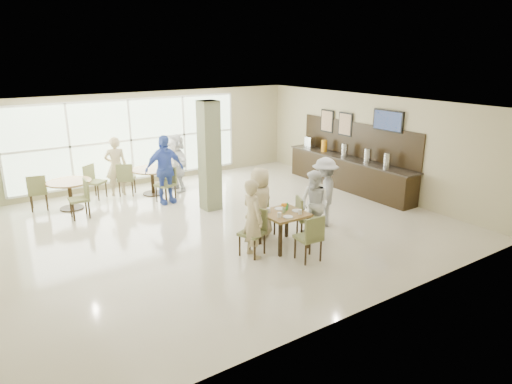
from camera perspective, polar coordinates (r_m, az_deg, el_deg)
ground at (r=10.88m, az=-4.44°, el=-4.17°), size 10.00×10.00×0.00m
room_shell at (r=10.38m, az=-4.65°, el=4.62°), size 10.00×10.00×10.00m
window_bank at (r=14.25m, az=-15.38°, el=6.26°), size 7.00×0.04×7.00m
column at (r=11.66m, az=-5.83°, el=4.46°), size 0.45×0.45×2.80m
main_table at (r=9.52m, az=3.51°, el=-3.18°), size 0.86×0.86×0.75m
round_table_left at (r=12.75m, az=-22.29°, el=0.53°), size 1.12×1.12×0.75m
round_table_right at (r=13.38m, az=-12.85°, el=2.17°), size 1.15×1.15×0.75m
chairs_main_table at (r=9.58m, az=3.36°, el=-4.13°), size 2.07×2.11×0.95m
chairs_table_left at (r=12.82m, az=-22.08°, el=0.15°), size 2.09×1.91×0.95m
chairs_table_right at (r=13.39m, az=-12.50°, el=1.72°), size 2.01×1.79×0.95m
tabletop_clutter at (r=9.47m, az=3.67°, el=-2.24°), size 0.68×0.70×0.21m
buffet_counter at (r=13.87m, az=11.51°, el=2.65°), size 0.64×4.70×1.95m
wall_tv at (r=13.01m, az=16.17°, el=8.56°), size 0.06×1.00×0.58m
framed_art_a at (r=14.13m, az=11.11°, el=8.32°), size 0.05×0.55×0.70m
framed_art_b at (r=14.69m, az=8.88°, el=8.76°), size 0.05×0.55×0.70m
teen_left at (r=8.98m, az=-0.42°, el=-3.34°), size 0.42×0.61×1.61m
teen_far at (r=9.97m, az=0.51°, el=-1.33°), size 0.86×0.64×1.57m
teen_right at (r=10.02m, az=7.31°, el=-1.58°), size 0.65×0.79×1.50m
teen_standing at (r=10.74m, az=8.55°, el=0.01°), size 1.16×1.19×1.63m
adult_a at (r=12.42m, az=-11.37°, el=2.76°), size 1.11×0.66×1.86m
adult_b at (r=13.52m, az=-9.92°, el=3.63°), size 0.73×1.59×1.68m
adult_standing at (r=13.48m, az=-17.10°, el=3.10°), size 0.70×0.54×1.69m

